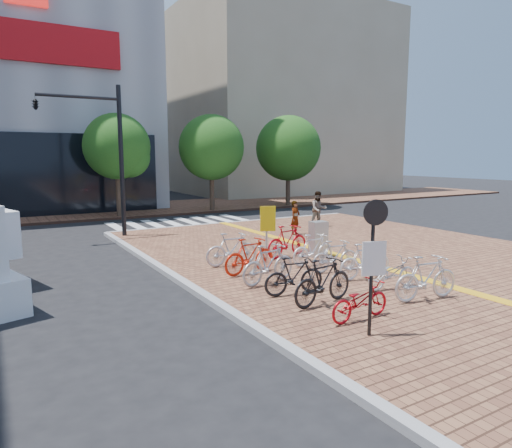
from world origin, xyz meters
TOP-DOWN VIEW (x-y plane):
  - ground at (0.00, 0.00)m, footprint 120.00×120.00m
  - kerb_west at (-4.00, -5.00)m, footprint 0.25×34.00m
  - kerb_north at (3.00, 12.00)m, footprint 14.00×0.25m
  - far_sidewalk at (0.00, 21.00)m, footprint 70.00×8.00m
  - building_beige at (18.00, 32.00)m, footprint 20.00×18.00m
  - crosswalk at (0.50, 14.00)m, footprint 7.50×4.00m
  - street_trees at (5.04, 17.45)m, footprint 16.20×4.60m
  - bike_0 at (-1.89, -2.54)m, footprint 1.62×0.62m
  - bike_1 at (-1.92, -1.31)m, footprint 1.92×0.78m
  - bike_2 at (-2.07, -0.34)m, footprint 1.70×0.69m
  - bike_3 at (-2.09, 0.86)m, footprint 1.92×0.84m
  - bike_4 at (-2.00, 2.06)m, footprint 1.88×0.74m
  - bike_5 at (-1.98, 3.25)m, footprint 1.81×0.60m
  - bike_6 at (0.44, -2.35)m, footprint 1.93×0.79m
  - bike_7 at (0.48, -1.21)m, footprint 1.63×0.65m
  - bike_8 at (0.55, -0.15)m, footprint 1.79×0.67m
  - bike_9 at (0.36, 0.94)m, footprint 1.66×0.61m
  - bike_10 at (0.33, 1.98)m, footprint 1.73×0.59m
  - bike_11 at (0.27, 3.37)m, footprint 1.95×0.87m
  - pedestrian_a at (3.23, 7.06)m, footprint 0.65×0.54m
  - pedestrian_b at (5.57, 8.36)m, footprint 1.02×0.89m
  - utility_box at (1.25, 2.90)m, footprint 0.59×0.45m
  - yellow_sign at (-0.84, 2.92)m, footprint 0.50×0.21m
  - notice_sign at (-2.34, -3.32)m, footprint 0.49×0.19m
  - traffic_light_pole at (-5.00, 10.69)m, footprint 3.49×1.34m

SIDE VIEW (x-z plane):
  - ground at x=0.00m, z-range 0.00..0.00m
  - crosswalk at x=0.50m, z-range 0.00..0.01m
  - far_sidewalk at x=0.00m, z-range 0.00..0.15m
  - kerb_west at x=-4.00m, z-range 0.00..0.15m
  - kerb_north at x=3.00m, z-range 0.00..0.15m
  - bike_0 at x=-1.89m, z-range 0.15..0.99m
  - bike_7 at x=0.48m, z-range 0.15..0.99m
  - bike_9 at x=0.36m, z-range 0.15..1.13m
  - bike_2 at x=-2.07m, z-range 0.15..1.14m
  - bike_10 at x=0.33m, z-range 0.15..1.17m
  - bike_8 at x=0.55m, z-range 0.15..1.20m
  - bike_5 at x=-1.98m, z-range 0.15..1.22m
  - bike_4 at x=-2.00m, z-range 0.15..1.25m
  - bike_3 at x=-2.09m, z-range 0.15..1.26m
  - bike_1 at x=-1.92m, z-range 0.15..1.27m
  - bike_6 at x=0.44m, z-range 0.15..1.28m
  - bike_11 at x=0.27m, z-range 0.15..1.28m
  - utility_box at x=1.25m, z-range 0.15..1.39m
  - pedestrian_a at x=3.23m, z-range 0.15..1.67m
  - pedestrian_b at x=5.57m, z-range 0.15..1.91m
  - yellow_sign at x=-0.84m, z-range 0.52..2.41m
  - notice_sign at x=-2.34m, z-range 0.50..3.20m
  - street_trees at x=5.04m, z-range 0.92..7.27m
  - traffic_light_pole at x=-5.00m, z-range 1.39..7.88m
  - building_beige at x=18.00m, z-range 0.00..18.00m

